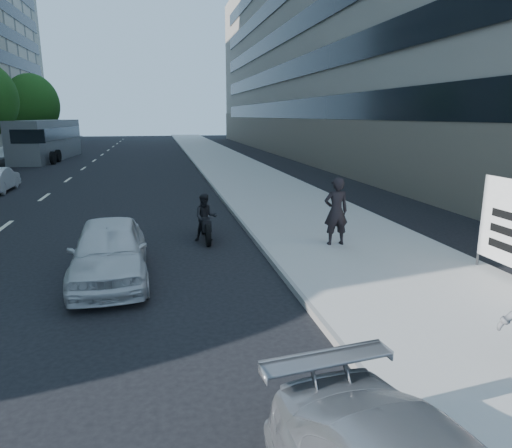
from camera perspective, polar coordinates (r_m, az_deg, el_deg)
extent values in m
plane|color=black|center=(9.27, -3.26, -10.05)|extent=(160.00, 160.00, 0.00)
cube|color=#A9A59E|center=(29.12, -1.59, 6.29)|extent=(5.00, 120.00, 0.15)
cube|color=gray|center=(44.79, 12.99, 21.20)|extent=(14.00, 70.00, 20.00)
cylinder|color=#382616|center=(53.91, -25.81, 9.58)|extent=(0.30, 0.30, 2.62)
ellipsoid|color=#194311|center=(53.87, -26.19, 13.26)|extent=(5.40, 5.40, 6.21)
imported|color=black|center=(12.84, 9.97, 1.57)|extent=(0.71, 0.48, 1.89)
cylinder|color=#4C4C4C|center=(12.09, 26.41, 0.37)|extent=(0.06, 0.06, 2.20)
cube|color=black|center=(11.33, 29.30, -1.01)|extent=(0.01, 1.30, 0.18)
cube|color=black|center=(11.41, 29.10, -2.71)|extent=(0.01, 1.30, 0.18)
imported|color=silver|center=(10.89, -17.86, -3.18)|extent=(1.83, 4.17, 1.40)
cylinder|color=black|center=(13.23, -6.00, -1.40)|extent=(0.13, 0.64, 0.64)
cylinder|color=black|center=(14.58, -6.60, -0.02)|extent=(0.13, 0.64, 0.64)
cube|color=black|center=(13.85, -6.34, 0.24)|extent=(0.26, 1.20, 0.35)
imported|color=black|center=(13.71, -6.32, 0.81)|extent=(0.70, 0.55, 1.42)
cube|color=slate|center=(43.28, -24.65, 9.52)|extent=(3.53, 12.17, 3.30)
cube|color=black|center=(43.54, -26.37, 10.10)|extent=(1.06, 11.46, 1.00)
cube|color=black|center=(43.00, -23.04, 10.39)|extent=(1.06, 11.46, 1.00)
cube|color=black|center=(37.40, -26.66, 9.74)|extent=(2.40, 0.27, 1.00)
cylinder|color=black|center=(39.28, -27.63, 7.25)|extent=(0.34, 1.02, 1.00)
cylinder|color=black|center=(38.70, -24.04, 7.55)|extent=(0.34, 1.02, 1.00)
cylinder|color=black|center=(41.21, -26.92, 7.55)|extent=(0.34, 1.02, 1.00)
cylinder|color=black|center=(40.65, -23.49, 7.83)|extent=(0.34, 1.02, 1.00)
cylinder|color=black|center=(47.02, -25.12, 8.28)|extent=(0.34, 1.02, 1.00)
cylinder|color=black|center=(46.54, -22.09, 8.52)|extent=(0.34, 1.02, 1.00)
cylinder|color=black|center=(48.49, -24.74, 8.44)|extent=(0.34, 1.02, 1.00)
cylinder|color=black|center=(48.01, -21.80, 8.67)|extent=(0.34, 1.02, 1.00)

